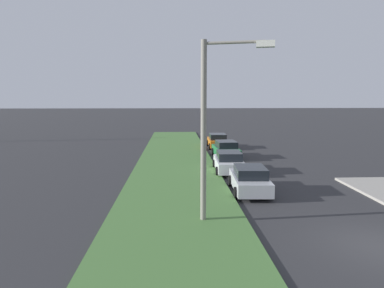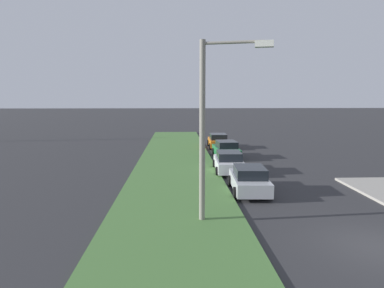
{
  "view_description": "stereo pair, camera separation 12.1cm",
  "coord_description": "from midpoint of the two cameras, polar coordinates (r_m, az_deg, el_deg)",
  "views": [
    {
      "loc": [
        -11.53,
        7.28,
        5.26
      ],
      "look_at": [
        13.51,
        6.04,
        1.89
      ],
      "focal_mm": 33.09,
      "sensor_mm": 36.0,
      "label": 1
    },
    {
      "loc": [
        -11.53,
        7.16,
        5.26
      ],
      "look_at": [
        13.51,
        6.04,
        1.89
      ],
      "focal_mm": 33.09,
      "sensor_mm": 36.0,
      "label": 2
    }
  ],
  "objects": [
    {
      "name": "parked_car_green",
      "position": [
        30.76,
        5.64,
        -0.88
      ],
      "size": [
        4.39,
        2.19,
        1.47
      ],
      "rotation": [
        0.0,
        0.0,
        0.05
      ],
      "color": "#1E6B38",
      "rests_on": "ground"
    },
    {
      "name": "parked_car_silver",
      "position": [
        19.83,
        9.39,
        -5.7
      ],
      "size": [
        4.39,
        2.19,
        1.47
      ],
      "rotation": [
        0.0,
        0.0,
        -0.05
      ],
      "color": "#B2B5BA",
      "rests_on": "ground"
    },
    {
      "name": "ground",
      "position": [
        14.59,
        28.3,
        -14.44
      ],
      "size": [
        300.0,
        300.0,
        0.0
      ],
      "primitive_type": "plane",
      "color": "#2D2D30"
    },
    {
      "name": "parked_car_orange",
      "position": [
        36.61,
        4.32,
        0.5
      ],
      "size": [
        4.33,
        2.08,
        1.47
      ],
      "rotation": [
        0.0,
        0.0,
        -0.02
      ],
      "color": "orange",
      "rests_on": "ground"
    },
    {
      "name": "grass_median",
      "position": [
        22.15,
        -2.54,
        -5.93
      ],
      "size": [
        60.0,
        6.0,
        0.12
      ],
      "primitive_type": "cube",
      "color": "#477238",
      "rests_on": "ground"
    },
    {
      "name": "parked_car_white",
      "position": [
        24.89,
        6.08,
        -2.91
      ],
      "size": [
        4.36,
        2.13,
        1.47
      ],
      "rotation": [
        0.0,
        0.0,
        -0.03
      ],
      "color": "silver",
      "rests_on": "ground"
    },
    {
      "name": "streetlight",
      "position": [
        14.36,
        3.31,
        4.15
      ],
      "size": [
        1.04,
        2.82,
        7.5
      ],
      "color": "gray",
      "rests_on": "ground"
    }
  ]
}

